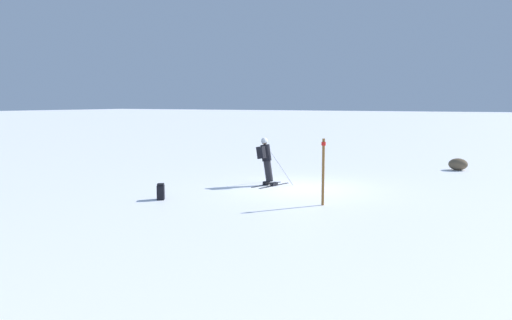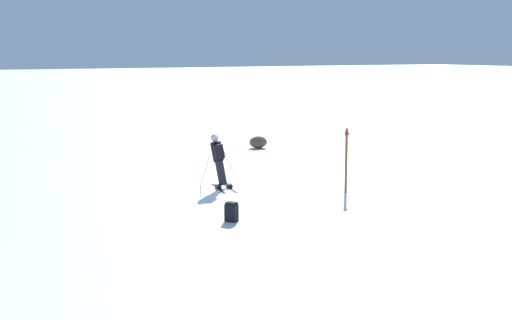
{
  "view_description": "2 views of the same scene",
  "coord_description": "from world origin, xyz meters",
  "px_view_note": "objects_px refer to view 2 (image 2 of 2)",
  "views": [
    {
      "loc": [
        -6.88,
        16.05,
        3.03
      ],
      "look_at": [
        0.42,
        2.56,
        1.24
      ],
      "focal_mm": 35.0,
      "sensor_mm": 36.0,
      "label": 1
    },
    {
      "loc": [
        11.08,
        19.65,
        4.28
      ],
      "look_at": [
        2.61,
        4.54,
        1.62
      ],
      "focal_mm": 50.0,
      "sensor_mm": 36.0,
      "label": 2
    }
  ],
  "objects_px": {
    "exposed_boulder_0": "(258,142)",
    "trail_marker": "(346,157)",
    "spare_backpack": "(231,212)",
    "skier": "(219,158)"
  },
  "relations": [
    {
      "from": "exposed_boulder_0",
      "to": "trail_marker",
      "type": "bearing_deg",
      "value": 75.51
    },
    {
      "from": "spare_backpack",
      "to": "exposed_boulder_0",
      "type": "bearing_deg",
      "value": -65.46
    },
    {
      "from": "skier",
      "to": "spare_backpack",
      "type": "distance_m",
      "value": 4.39
    },
    {
      "from": "trail_marker",
      "to": "spare_backpack",
      "type": "bearing_deg",
      "value": 18.71
    },
    {
      "from": "skier",
      "to": "exposed_boulder_0",
      "type": "height_order",
      "value": "skier"
    },
    {
      "from": "exposed_boulder_0",
      "to": "trail_marker",
      "type": "relative_size",
      "value": 0.41
    },
    {
      "from": "exposed_boulder_0",
      "to": "trail_marker",
      "type": "distance_m",
      "value": 10.37
    },
    {
      "from": "spare_backpack",
      "to": "trail_marker",
      "type": "height_order",
      "value": "trail_marker"
    },
    {
      "from": "exposed_boulder_0",
      "to": "trail_marker",
      "type": "height_order",
      "value": "trail_marker"
    },
    {
      "from": "spare_backpack",
      "to": "trail_marker",
      "type": "distance_m",
      "value": 5.08
    }
  ]
}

